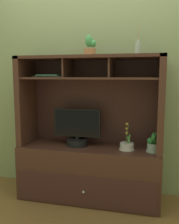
# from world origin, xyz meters

# --- Properties ---
(floor_plane) EXTENTS (6.00, 6.00, 0.02)m
(floor_plane) POSITION_xyz_m (0.00, 0.00, -0.01)
(floor_plane) COLOR brown
(floor_plane) RESTS_ON ground
(back_wall) EXTENTS (6.00, 0.02, 2.80)m
(back_wall) POSITION_xyz_m (0.00, 0.27, 1.40)
(back_wall) COLOR #8A9A68
(back_wall) RESTS_ON ground
(media_console) EXTENTS (1.46, 0.51, 1.48)m
(media_console) POSITION_xyz_m (0.00, 0.01, 0.45)
(media_console) COLOR #43251D
(media_console) RESTS_ON ground
(tv_monitor) EXTENTS (0.49, 0.22, 0.39)m
(tv_monitor) POSITION_xyz_m (-0.13, -0.00, 0.72)
(tv_monitor) COLOR black
(tv_monitor) RESTS_ON media_console
(potted_orchid) EXTENTS (0.16, 0.16, 0.27)m
(potted_orchid) POSITION_xyz_m (0.39, -0.03, 0.60)
(potted_orchid) COLOR silver
(potted_orchid) RESTS_ON media_console
(potted_fern) EXTENTS (0.14, 0.14, 0.19)m
(potted_fern) POSITION_xyz_m (0.65, -0.04, 0.65)
(potted_fern) COLOR #8DA097
(potted_fern) RESTS_ON media_console
(magazine_stack_left) EXTENTS (0.37, 0.27, 0.03)m
(magazine_stack_left) POSITION_xyz_m (-0.42, 0.03, 1.29)
(magazine_stack_left) COLOR gray
(magazine_stack_left) RESTS_ON media_console
(diffuser_bottle) EXTENTS (0.06, 0.06, 0.27)m
(diffuser_bottle) POSITION_xyz_m (0.47, -0.03, 1.55)
(diffuser_bottle) COLOR #AEB6A8
(diffuser_bottle) RESTS_ON media_console
(potted_succulent) EXTENTS (0.13, 0.13, 0.20)m
(potted_succulent) POSITION_xyz_m (0.00, 0.01, 1.57)
(potted_succulent) COLOR #B97448
(potted_succulent) RESTS_ON media_console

